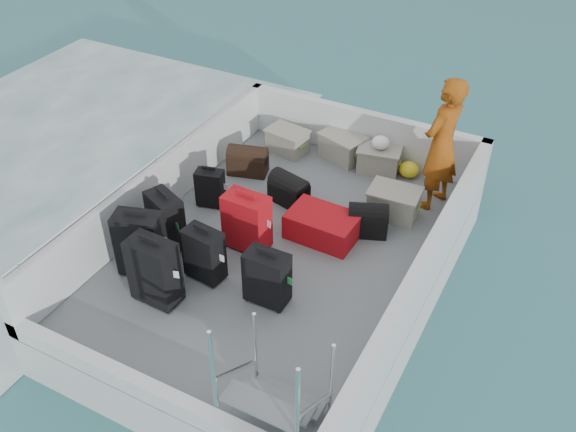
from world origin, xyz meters
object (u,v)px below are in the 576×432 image
object	(u,v)px
suitcase_6	(267,278)
passenger	(442,145)
suitcase_1	(166,221)
crate_3	(394,204)
suitcase_8	(323,226)
suitcase_5	(247,222)
suitcase_2	(210,188)
suitcase_0	(140,244)
suitcase_3	(154,272)
crate_0	(287,142)
suitcase_4	(204,255)
crate_1	(343,148)
crate_2	(379,160)

from	to	relation	value
suitcase_6	passenger	size ratio (longest dim) A/B	0.36
suitcase_1	passenger	xyz separation A→B (m)	(2.53, 2.30, 0.53)
crate_3	passenger	bearing A→B (deg)	54.11
suitcase_8	suitcase_6	bearing A→B (deg)	179.47
suitcase_5	suitcase_8	xyz separation A→B (m)	(0.71, 0.58, -0.19)
passenger	suitcase_2	bearing A→B (deg)	-43.67
suitcase_0	suitcase_6	distance (m)	1.49
suitcase_3	suitcase_8	xyz separation A→B (m)	(1.11, 1.81, -0.23)
suitcase_8	crate_0	distance (m)	2.03
suitcase_1	suitcase_8	distance (m)	1.86
crate_3	passenger	xyz separation A→B (m)	(0.36, 0.50, 0.70)
suitcase_4	suitcase_8	world-z (taller)	suitcase_4
crate_1	crate_3	world-z (taller)	crate_3
crate_0	crate_2	bearing A→B (deg)	5.91
crate_1	suitcase_0	bearing A→B (deg)	-107.11
suitcase_1	suitcase_5	bearing A→B (deg)	49.29
suitcase_5	suitcase_8	size ratio (longest dim) A/B	0.86
suitcase_0	crate_0	bearing A→B (deg)	69.09
suitcase_3	suitcase_5	size ratio (longest dim) A/B	1.09
suitcase_5	crate_1	bearing A→B (deg)	87.15
suitcase_0	suitcase_4	world-z (taller)	suitcase_0
suitcase_1	passenger	world-z (taller)	passenger
suitcase_0	crate_2	bearing A→B (deg)	46.84
crate_2	suitcase_2	bearing A→B (deg)	-132.40
suitcase_8	suitcase_2	bearing A→B (deg)	94.76
crate_2	passenger	xyz separation A→B (m)	(0.91, -0.39, 0.72)
suitcase_0	crate_3	world-z (taller)	suitcase_0
crate_1	crate_2	size ratio (longest dim) A/B	1.07
suitcase_8	passenger	distance (m)	1.77
crate_0	suitcase_0	bearing A→B (deg)	-93.99
suitcase_0	suitcase_3	bearing A→B (deg)	-52.05
suitcase_5	passenger	world-z (taller)	passenger
suitcase_5	crate_2	xyz separation A→B (m)	(0.77, 2.27, -0.19)
suitcase_0	crate_3	xyz separation A→B (m)	(2.13, 2.31, -0.22)
suitcase_4	suitcase_0	bearing A→B (deg)	-152.93
suitcase_6	crate_1	bearing A→B (deg)	98.42
suitcase_4	crate_1	size ratio (longest dim) A/B	1.09
suitcase_2	suitcase_8	bearing A→B (deg)	-11.43
crate_2	passenger	world-z (taller)	passenger
suitcase_2	crate_2	xyz separation A→B (m)	(1.62, 1.77, -0.09)
suitcase_2	suitcase_3	bearing A→B (deg)	-89.71
suitcase_5	suitcase_4	bearing A→B (deg)	-99.86
suitcase_2	crate_2	size ratio (longest dim) A/B	0.92
suitcase_2	suitcase_5	size ratio (longest dim) A/B	0.71
suitcase_5	passenger	xyz separation A→B (m)	(1.68, 1.88, 0.52)
suitcase_2	crate_3	bearing A→B (deg)	7.74
suitcase_4	crate_1	world-z (taller)	suitcase_4
suitcase_8	crate_3	bearing A→B (deg)	-35.38
suitcase_5	passenger	distance (m)	2.57
suitcase_5	suitcase_8	world-z (taller)	suitcase_5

